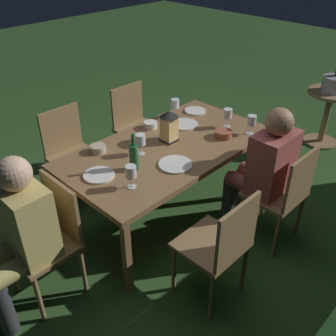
{
  "coord_description": "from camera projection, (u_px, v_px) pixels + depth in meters",
  "views": [
    {
      "loc": [
        1.94,
        1.9,
        2.25
      ],
      "look_at": [
        0.0,
        0.0,
        0.5
      ],
      "focal_mm": 40.96,
      "sensor_mm": 36.0,
      "label": 1
    }
  ],
  "objects": [
    {
      "name": "ground_plane",
      "position": [
        168.0,
        214.0,
        3.5
      ],
      "size": [
        16.0,
        16.0,
        0.0
      ],
      "primitive_type": "plane",
      "color": "#2D5123"
    },
    {
      "name": "dining_table",
      "position": [
        168.0,
        151.0,
        3.14
      ],
      "size": [
        1.76,
        0.94,
        0.72
      ],
      "color": "olive",
      "rests_on": "ground"
    },
    {
      "name": "chair_side_left_b",
      "position": [
        71.0,
        151.0,
        3.51
      ],
      "size": [
        0.42,
        0.4,
        0.87
      ],
      "color": "#937047",
      "rests_on": "ground"
    },
    {
      "name": "chair_side_left_a",
      "position": [
        135.0,
        123.0,
        3.98
      ],
      "size": [
        0.42,
        0.4,
        0.87
      ],
      "color": "#937047",
      "rests_on": "ground"
    },
    {
      "name": "chair_side_right_a",
      "position": [
        283.0,
        192.0,
        2.97
      ],
      "size": [
        0.42,
        0.4,
        0.87
      ],
      "color": "#937047",
      "rests_on": "ground"
    },
    {
      "name": "person_in_rust",
      "position": [
        264.0,
        166.0,
        3.0
      ],
      "size": [
        0.38,
        0.47,
        1.15
      ],
      "color": "#9E4C47",
      "rests_on": "ground"
    },
    {
      "name": "chair_head_far",
      "position": [
        50.0,
        235.0,
        2.56
      ],
      "size": [
        0.4,
        0.42,
        0.87
      ],
      "color": "#937047",
      "rests_on": "ground"
    },
    {
      "name": "person_in_mustard",
      "position": [
        18.0,
        233.0,
        2.36
      ],
      "size": [
        0.48,
        0.38,
        1.15
      ],
      "color": "tan",
      "rests_on": "ground"
    },
    {
      "name": "chair_side_right_b",
      "position": [
        220.0,
        244.0,
        2.5
      ],
      "size": [
        0.42,
        0.4,
        0.87
      ],
      "color": "#937047",
      "rests_on": "ground"
    },
    {
      "name": "lantern_centerpiece",
      "position": [
        169.0,
        124.0,
        3.11
      ],
      "size": [
        0.15,
        0.15,
        0.27
      ],
      "color": "black",
      "rests_on": "dining_table"
    },
    {
      "name": "green_bottle_on_table",
      "position": [
        134.0,
        156.0,
        2.76
      ],
      "size": [
        0.07,
        0.07,
        0.29
      ],
      "color": "#1E5B2D",
      "rests_on": "dining_table"
    },
    {
      "name": "wine_glass_a",
      "position": [
        228.0,
        115.0,
        3.34
      ],
      "size": [
        0.08,
        0.08,
        0.17
      ],
      "color": "silver",
      "rests_on": "dining_table"
    },
    {
      "name": "wine_glass_b",
      "position": [
        131.0,
        173.0,
        2.56
      ],
      "size": [
        0.08,
        0.08,
        0.17
      ],
      "color": "silver",
      "rests_on": "dining_table"
    },
    {
      "name": "wine_glass_c",
      "position": [
        175.0,
        105.0,
        3.52
      ],
      "size": [
        0.08,
        0.08,
        0.17
      ],
      "color": "silver",
      "rests_on": "dining_table"
    },
    {
      "name": "wine_glass_d",
      "position": [
        141.0,
        141.0,
        2.94
      ],
      "size": [
        0.08,
        0.08,
        0.17
      ],
      "color": "silver",
      "rests_on": "dining_table"
    },
    {
      "name": "wine_glass_e",
      "position": [
        252.0,
        121.0,
        3.23
      ],
      "size": [
        0.08,
        0.08,
        0.17
      ],
      "color": "silver",
      "rests_on": "dining_table"
    },
    {
      "name": "plate_a",
      "position": [
        175.0,
        164.0,
        2.86
      ],
      "size": [
        0.25,
        0.25,
        0.01
      ],
      "primitive_type": "cylinder",
      "color": "silver",
      "rests_on": "dining_table"
    },
    {
      "name": "plate_b",
      "position": [
        195.0,
        111.0,
        3.67
      ],
      "size": [
        0.2,
        0.2,
        0.01
      ],
      "primitive_type": "cylinder",
      "color": "white",
      "rests_on": "dining_table"
    },
    {
      "name": "plate_c",
      "position": [
        184.0,
        124.0,
        3.42
      ],
      "size": [
        0.25,
        0.25,
        0.01
      ],
      "primitive_type": "cylinder",
      "color": "silver",
      "rests_on": "dining_table"
    },
    {
      "name": "plate_d",
      "position": [
        99.0,
        175.0,
        2.74
      ],
      "size": [
        0.22,
        0.22,
        0.01
      ],
      "primitive_type": "cylinder",
      "color": "white",
      "rests_on": "dining_table"
    },
    {
      "name": "bowl_olives",
      "position": [
        98.0,
        148.0,
        3.01
      ],
      "size": [
        0.12,
        0.12,
        0.06
      ],
      "color": "#BCAD8E",
      "rests_on": "dining_table"
    },
    {
      "name": "bowl_bread",
      "position": [
        150.0,
        125.0,
        3.37
      ],
      "size": [
        0.12,
        0.12,
        0.06
      ],
      "color": "silver",
      "rests_on": "dining_table"
    },
    {
      "name": "bowl_salad",
      "position": [
        223.0,
        134.0,
        3.22
      ],
      "size": [
        0.15,
        0.15,
        0.06
      ],
      "color": "#9E5138",
      "rests_on": "dining_table"
    },
    {
      "name": "side_table",
      "position": [
        328.0,
        109.0,
        4.42
      ],
      "size": [
        0.52,
        0.52,
        0.65
      ],
      "color": "#9E7A51",
      "rests_on": "ground"
    },
    {
      "name": "ice_bucket",
      "position": [
        334.0,
        83.0,
        4.25
      ],
      "size": [
        0.26,
        0.26,
        0.34
      ],
      "color": "#B2B7BF",
      "rests_on": "side_table"
    }
  ]
}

